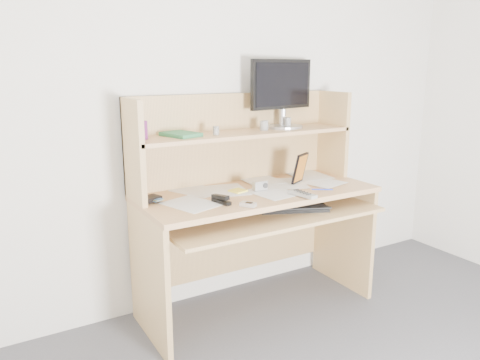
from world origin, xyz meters
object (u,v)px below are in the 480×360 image
desk (250,197)px  keyboard (294,208)px  tv_remote (302,194)px  monitor (282,91)px  game_case (300,168)px

desk → keyboard: 0.28m
keyboard → tv_remote: size_ratio=2.30×
keyboard → desk: bearing=146.8°
keyboard → monitor: bearing=90.6°
desk → keyboard: desk is taller
tv_remote → monitor: (0.16, 0.45, 0.54)m
keyboard → game_case: size_ratio=2.23×
keyboard → tv_remote: (-0.00, -0.08, 0.10)m
desk → tv_remote: bearing=-65.0°
keyboard → tv_remote: tv_remote is taller
game_case → tv_remote: bearing=-152.0°
desk → monitor: bearing=23.1°
tv_remote → desk: bearing=105.1°
monitor → keyboard: bearing=-122.5°
monitor → game_case: bearing=-97.1°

